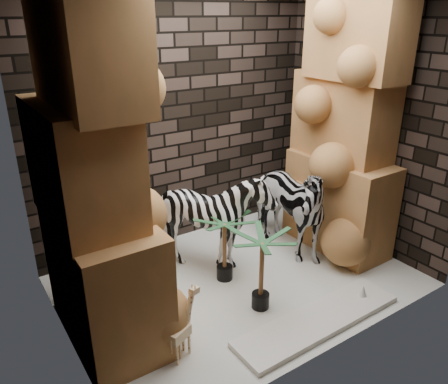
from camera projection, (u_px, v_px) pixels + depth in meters
floor at (239, 281)px, 4.65m from camera, size 3.50×3.50×0.00m
wall_back at (178, 118)px, 5.04m from camera, size 3.50×0.00×3.50m
wall_front at (345, 185)px, 3.12m from camera, size 3.50×0.00×3.50m
wall_left at (46, 181)px, 3.18m from camera, size 0.00×3.00×3.00m
wall_right at (367, 120)px, 4.98m from camera, size 0.00×3.00×3.00m
rock_pillar_left at (93, 172)px, 3.36m from camera, size 0.68×1.30×3.00m
rock_pillar_right at (347, 124)px, 4.81m from camera, size 0.58×1.25×3.00m
zebra_right at (285, 198)px, 4.97m from camera, size 0.65×1.17×1.37m
zebra_left at (215, 224)px, 4.72m from camera, size 1.05×1.25×1.05m
giraffe_toy at (179, 327)px, 3.51m from camera, size 0.33×0.22×0.61m
palm_front at (225, 248)px, 4.55m from camera, size 0.36×0.36×0.74m
palm_back at (261, 272)px, 4.09m from camera, size 0.36×0.36×0.79m
surfboard at (318, 320)px, 4.02m from camera, size 1.73×0.44×0.05m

